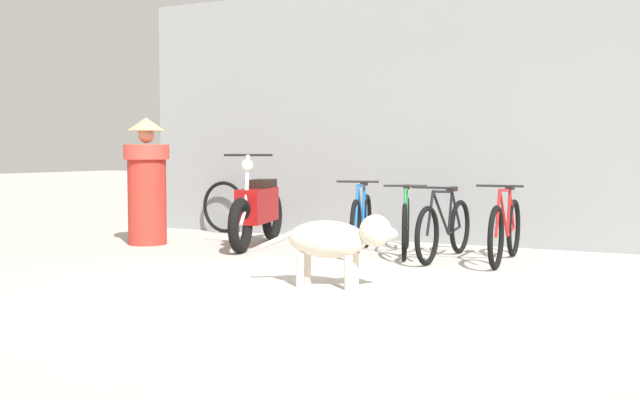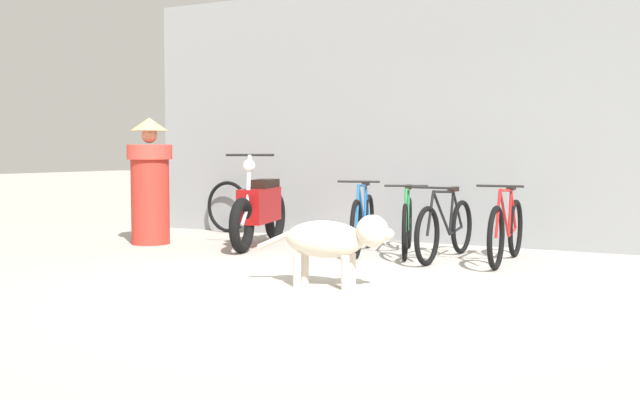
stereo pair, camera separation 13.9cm
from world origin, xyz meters
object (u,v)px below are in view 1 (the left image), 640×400
at_px(bicycle_1, 406,225).
at_px(stray_dog, 337,239).
at_px(bicycle_2, 445,229).
at_px(spare_tire_left, 224,207).
at_px(motorcycle, 257,210).
at_px(bicycle_3, 505,230).
at_px(person_in_robes, 147,180).
at_px(bicycle_0, 362,223).

relative_size(bicycle_1, stray_dog, 1.30).
distance_m(bicycle_2, spare_tire_left, 3.73).
distance_m(bicycle_1, motorcycle, 1.84).
relative_size(bicycle_3, person_in_robes, 1.04).
xyz_separation_m(bicycle_0, motorcycle, (-1.34, -0.06, 0.10)).
bearing_deg(bicycle_2, stray_dog, -6.41).
bearing_deg(bicycle_1, bicycle_3, 63.21).
distance_m(bicycle_3, spare_tire_left, 4.33).
bearing_deg(stray_dog, bicycle_2, 75.21).
bearing_deg(person_in_robes, bicycle_1, -152.71).
distance_m(bicycle_0, stray_dog, 2.20).
height_order(bicycle_0, motorcycle, motorcycle).
xyz_separation_m(bicycle_1, stray_dog, (0.20, -2.21, 0.08)).
height_order(bicycle_0, person_in_robes, person_in_robes).
bearing_deg(spare_tire_left, bicycle_2, -17.49).
bearing_deg(person_in_robes, stray_dog, 170.82).
relative_size(stray_dog, person_in_robes, 0.79).
distance_m(bicycle_0, bicycle_2, 0.99).
bearing_deg(bicycle_3, motorcycle, -92.29).
bearing_deg(bicycle_3, bicycle_1, -100.76).
relative_size(bicycle_1, bicycle_2, 0.98).
distance_m(bicycle_1, person_in_robes, 3.24).
distance_m(bicycle_3, stray_dog, 2.25).
height_order(bicycle_1, spare_tire_left, bicycle_1).
bearing_deg(bicycle_2, bicycle_0, -91.82).
xyz_separation_m(bicycle_0, bicycle_3, (1.63, -0.04, -0.01)).
xyz_separation_m(bicycle_0, bicycle_2, (0.99, -0.07, -0.02)).
distance_m(bicycle_2, stray_dog, 2.04).
xyz_separation_m(bicycle_0, stray_dog, (0.69, -2.09, 0.07)).
height_order(bicycle_3, stray_dog, bicycle_3).
distance_m(bicycle_1, bicycle_3, 1.15).
relative_size(bicycle_2, stray_dog, 1.33).
xyz_separation_m(bicycle_2, stray_dog, (-0.30, -2.02, 0.08)).
distance_m(bicycle_2, motorcycle, 2.33).
xyz_separation_m(bicycle_1, person_in_robes, (-3.15, -0.60, 0.46)).
bearing_deg(spare_tire_left, bicycle_3, -14.61).
height_order(bicycle_2, bicycle_3, bicycle_3).
relative_size(bicycle_3, stray_dog, 1.32).
relative_size(bicycle_3, motorcycle, 0.87).
xyz_separation_m(bicycle_2, spare_tire_left, (-3.56, 1.12, 0.04)).
xyz_separation_m(bicycle_0, spare_tire_left, (-2.57, 1.05, 0.02)).
distance_m(bicycle_3, person_in_robes, 4.34).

